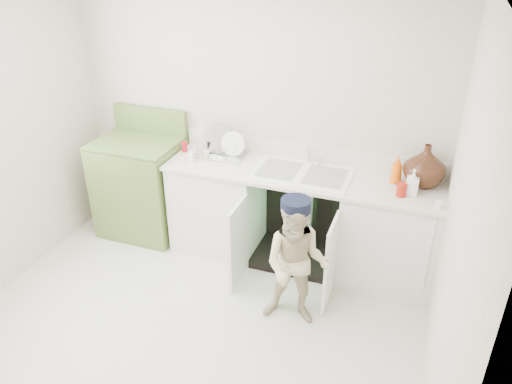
% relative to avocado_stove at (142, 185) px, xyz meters
% --- Properties ---
extents(ground, '(3.50, 3.50, 0.00)m').
position_rel_avocado_stove_xyz_m(ground, '(1.08, -1.18, -0.51)').
color(ground, '#BCB7A5').
rests_on(ground, ground).
extents(room_shell, '(6.00, 5.50, 1.26)m').
position_rel_avocado_stove_xyz_m(room_shell, '(1.08, -1.18, 0.74)').
color(room_shell, beige).
rests_on(room_shell, ground).
extents(counter_run, '(2.44, 1.02, 1.25)m').
position_rel_avocado_stove_xyz_m(counter_run, '(1.67, 0.03, -0.03)').
color(counter_run, silver).
rests_on(counter_run, ground).
extents(avocado_stove, '(0.79, 0.65, 1.23)m').
position_rel_avocado_stove_xyz_m(avocado_stove, '(0.00, 0.00, 0.00)').
color(avocado_stove, '#5A7433').
rests_on(avocado_stove, ground).
extents(repair_worker, '(0.56, 0.69, 1.08)m').
position_rel_avocado_stove_xyz_m(repair_worker, '(1.83, -0.78, 0.04)').
color(repair_worker, beige).
rests_on(repair_worker, ground).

